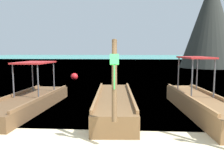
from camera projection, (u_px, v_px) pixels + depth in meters
name	position (u px, v px, depth m)	size (l,w,h in m)	color
ground	(97.00, 164.00, 4.90)	(120.00, 120.00, 0.00)	beige
sea_water	(128.00, 59.00, 66.32)	(120.00, 120.00, 0.00)	#2DB29E
longtail_boat_pink_ribbon	(28.00, 102.00, 9.39)	(1.58, 6.16, 2.27)	brown
longtail_boat_green_ribbon	(114.00, 103.00, 9.05)	(1.62, 6.38, 2.46)	brown
longtail_boat_red_ribbon	(200.00, 104.00, 8.70)	(1.47, 6.45, 2.43)	brown
karst_rock	(213.00, 25.00, 31.97)	(8.35, 7.35, 11.40)	#2D302B
mooring_buoy_near	(74.00, 77.00, 18.77)	(0.52, 0.52, 0.52)	red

